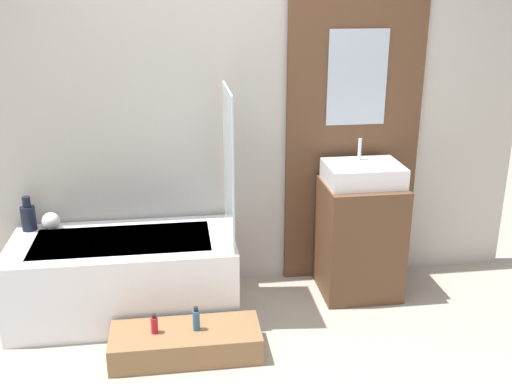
{
  "coord_description": "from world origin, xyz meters",
  "views": [
    {
      "loc": [
        -0.36,
        -2.43,
        2.08
      ],
      "look_at": [
        0.07,
        0.71,
        0.97
      ],
      "focal_mm": 42.0,
      "sensor_mm": 36.0,
      "label": 1
    }
  ],
  "objects_px": {
    "bathtub": "(125,276)",
    "bottle_soap_primary": "(154,325)",
    "bottle_soap_secondary": "(196,320)",
    "wooden_step_bench": "(186,342)",
    "vase_round_light": "(51,221)",
    "sink": "(363,174)",
    "vase_tall_dark": "(28,216)"
  },
  "relations": [
    {
      "from": "wooden_step_bench",
      "to": "bottle_soap_secondary",
      "type": "xyz_separation_m",
      "value": [
        0.07,
        0.0,
        0.15
      ]
    },
    {
      "from": "bottle_soap_primary",
      "to": "bottle_soap_secondary",
      "type": "xyz_separation_m",
      "value": [
        0.24,
        -0.0,
        0.01
      ]
    },
    {
      "from": "bottle_soap_secondary",
      "to": "vase_tall_dark",
      "type": "bearing_deg",
      "value": 142.92
    },
    {
      "from": "bathtub",
      "to": "sink",
      "type": "relative_size",
      "value": 2.86
    },
    {
      "from": "bottle_soap_primary",
      "to": "bottle_soap_secondary",
      "type": "relative_size",
      "value": 0.81
    },
    {
      "from": "bottle_soap_primary",
      "to": "sink",
      "type": "bearing_deg",
      "value": 24.19
    },
    {
      "from": "bathtub",
      "to": "bottle_soap_primary",
      "type": "xyz_separation_m",
      "value": [
        0.2,
        -0.55,
        -0.05
      ]
    },
    {
      "from": "sink",
      "to": "wooden_step_bench",
      "type": "bearing_deg",
      "value": -152.83
    },
    {
      "from": "bottle_soap_primary",
      "to": "bottle_soap_secondary",
      "type": "bearing_deg",
      "value": -0.0
    },
    {
      "from": "wooden_step_bench",
      "to": "vase_round_light",
      "type": "xyz_separation_m",
      "value": [
        -0.85,
        0.79,
        0.5
      ]
    },
    {
      "from": "sink",
      "to": "bottle_soap_secondary",
      "type": "relative_size",
      "value": 3.37
    },
    {
      "from": "sink",
      "to": "vase_tall_dark",
      "type": "distance_m",
      "value": 2.25
    },
    {
      "from": "wooden_step_bench",
      "to": "vase_round_light",
      "type": "bearing_deg",
      "value": 137.17
    },
    {
      "from": "wooden_step_bench",
      "to": "sink",
      "type": "height_order",
      "value": "sink"
    },
    {
      "from": "sink",
      "to": "vase_round_light",
      "type": "relative_size",
      "value": 4.27
    },
    {
      "from": "vase_tall_dark",
      "to": "vase_round_light",
      "type": "height_order",
      "value": "vase_tall_dark"
    },
    {
      "from": "sink",
      "to": "vase_round_light",
      "type": "height_order",
      "value": "sink"
    },
    {
      "from": "vase_tall_dark",
      "to": "vase_round_light",
      "type": "bearing_deg",
      "value": -4.45
    },
    {
      "from": "wooden_step_bench",
      "to": "vase_tall_dark",
      "type": "height_order",
      "value": "vase_tall_dark"
    },
    {
      "from": "vase_tall_dark",
      "to": "bottle_soap_primary",
      "type": "relative_size",
      "value": 1.93
    },
    {
      "from": "vase_round_light",
      "to": "bottle_soap_primary",
      "type": "relative_size",
      "value": 0.97
    },
    {
      "from": "sink",
      "to": "bottle_soap_primary",
      "type": "bearing_deg",
      "value": -155.81
    },
    {
      "from": "bathtub",
      "to": "wooden_step_bench",
      "type": "bearing_deg",
      "value": -55.76
    },
    {
      "from": "vase_tall_dark",
      "to": "bottle_soap_secondary",
      "type": "height_order",
      "value": "vase_tall_dark"
    },
    {
      "from": "bathtub",
      "to": "bottle_soap_secondary",
      "type": "bearing_deg",
      "value": -51.34
    },
    {
      "from": "bathtub",
      "to": "bottle_soap_secondary",
      "type": "distance_m",
      "value": 0.71
    },
    {
      "from": "wooden_step_bench",
      "to": "sink",
      "type": "xyz_separation_m",
      "value": [
        1.23,
        0.63,
        0.79
      ]
    },
    {
      "from": "vase_round_light",
      "to": "bottle_soap_primary",
      "type": "bearing_deg",
      "value": -49.4
    },
    {
      "from": "sink",
      "to": "bathtub",
      "type": "bearing_deg",
      "value": -177.11
    },
    {
      "from": "wooden_step_bench",
      "to": "bottle_soap_primary",
      "type": "relative_size",
      "value": 7.24
    },
    {
      "from": "bathtub",
      "to": "bottle_soap_secondary",
      "type": "relative_size",
      "value": 9.64
    },
    {
      "from": "bathtub",
      "to": "vase_tall_dark",
      "type": "bearing_deg",
      "value": 157.94
    }
  ]
}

